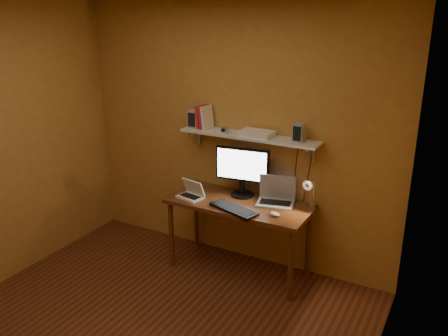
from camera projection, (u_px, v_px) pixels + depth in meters
The scene contains 14 objects.
room at pixel (133, 187), 3.42m from camera, with size 3.44×3.24×2.64m.
desk at pixel (239, 210), 4.59m from camera, with size 1.40×0.60×0.75m.
wall_shelf at pixel (249, 136), 4.52m from camera, with size 1.40×0.25×0.21m.
monitor at pixel (242, 169), 4.63m from camera, with size 0.54×0.26×0.49m.
laptop at pixel (276, 196), 4.53m from camera, with size 0.39×0.32×0.26m.
netbook at pixel (192, 193), 4.66m from camera, with size 0.28×0.22×0.18m.
keyboard at pixel (234, 209), 4.37m from camera, with size 0.50×0.17×0.03m, color black.
mouse at pixel (275, 214), 4.25m from camera, with size 0.10×0.06×0.04m, color white.
desk_lamp at pixel (310, 190), 4.30m from camera, with size 0.09×0.23×0.38m.
speaker_left at pixel (194, 119), 4.76m from camera, with size 0.10×0.10×0.18m, color #94979C.
speaker_right at pixel (299, 133), 4.26m from camera, with size 0.09×0.09×0.17m, color #94979C.
books at pixel (204, 117), 4.72m from camera, with size 0.14×0.16×0.23m.
shelf_camera at pixel (224, 130), 4.57m from camera, with size 0.10×0.06×0.06m.
router at pixel (257, 133), 4.46m from camera, with size 0.31×0.21×0.05m, color white.
Camera 1 is at (2.10, -2.48, 2.54)m, focal length 38.00 mm.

